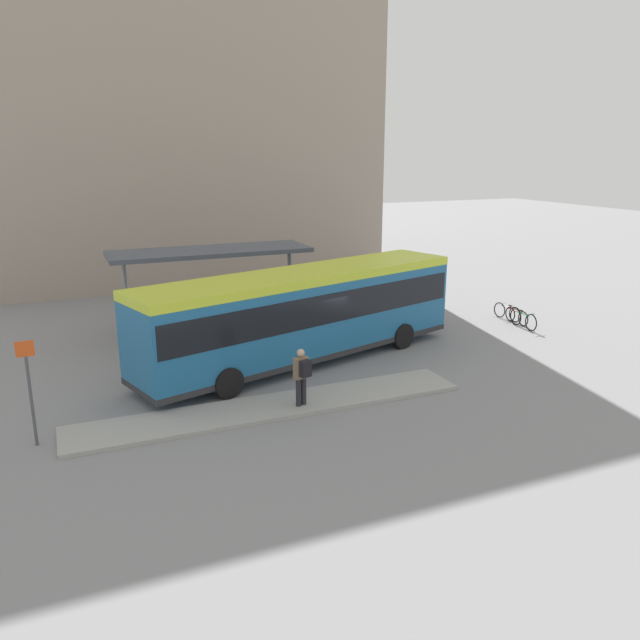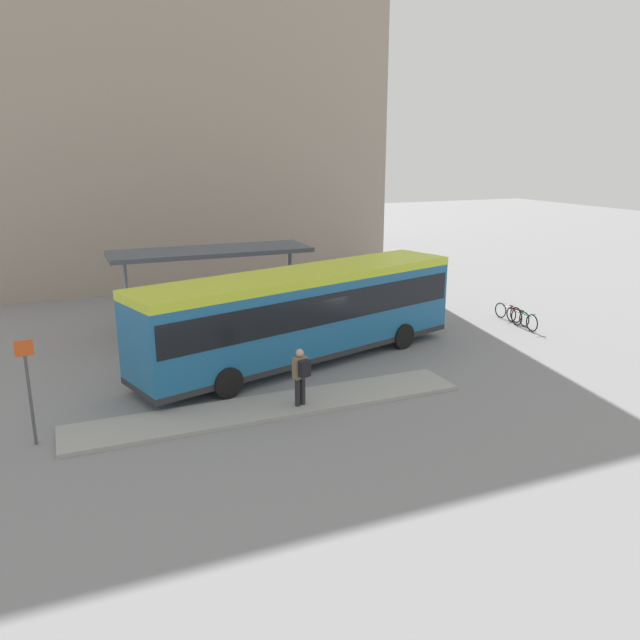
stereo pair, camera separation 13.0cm
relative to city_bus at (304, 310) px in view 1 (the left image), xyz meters
The scene contains 12 objects.
ground_plane 1.92m from the city_bus, 163.56° to the right, with size 120.00×120.00×0.00m, color gray.
curb_island 4.69m from the city_bus, 124.24° to the right, with size 11.74×1.80×0.12m.
city_bus is the anchor object (origin of this frame).
pedestrian_waiting 4.33m from the city_bus, 112.75° to the right, with size 0.47×0.52×1.72m.
bicycle_green 10.33m from the city_bus, ahead, with size 0.48×1.73×0.75m.
bicycle_red 10.60m from the city_bus, ahead, with size 0.48×1.52×0.66m.
bicycle_white 10.73m from the city_bus, ahead, with size 0.48×1.63×0.70m.
station_shelter 5.64m from the city_bus, 111.80° to the left, with size 8.03×2.60×3.46m.
potted_planter_near_shelter 4.74m from the city_bus, 142.33° to the left, with size 0.77×0.77×1.19m.
potted_planter_far_side 3.30m from the city_bus, 126.54° to the left, with size 0.72×0.72×1.16m.
platform_sign 9.39m from the city_bus, 158.99° to the right, with size 0.44×0.08×2.80m.
station_building 21.27m from the city_bus, 92.39° to the left, with size 22.92×12.68×18.18m.
Camera 1 is at (-7.86, -19.66, 7.32)m, focal length 35.00 mm.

